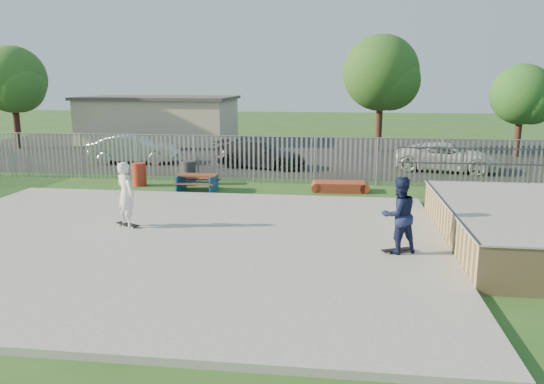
# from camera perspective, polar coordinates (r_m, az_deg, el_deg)

# --- Properties ---
(ground) EXTENTS (120.00, 120.00, 0.00)m
(ground) POSITION_cam_1_polar(r_m,az_deg,el_deg) (14.64, -11.61, -5.55)
(ground) COLOR #27511B
(ground) RESTS_ON ground
(concrete_slab) EXTENTS (15.00, 12.00, 0.15)m
(concrete_slab) POSITION_cam_1_polar(r_m,az_deg,el_deg) (14.61, -11.62, -5.27)
(concrete_slab) COLOR gray
(concrete_slab) RESTS_ON ground
(quarter_pipe) EXTENTS (5.50, 7.05, 2.19)m
(quarter_pipe) POSITION_cam_1_polar(r_m,az_deg,el_deg) (15.48, 25.36, -3.37)
(quarter_pipe) COLOR tan
(quarter_pipe) RESTS_ON ground
(fence) EXTENTS (26.04, 16.02, 2.00)m
(fence) POSITION_cam_1_polar(r_m,az_deg,el_deg) (18.44, -4.20, 1.49)
(fence) COLOR gray
(fence) RESTS_ON ground
(picnic_table) EXTENTS (1.64, 1.36, 0.68)m
(picnic_table) POSITION_cam_1_polar(r_m,az_deg,el_deg) (21.22, -8.03, 1.00)
(picnic_table) COLOR #5F2D1B
(picnic_table) RESTS_ON ground
(funbox) EXTENTS (1.93, 1.03, 0.38)m
(funbox) POSITION_cam_1_polar(r_m,az_deg,el_deg) (21.20, 7.33, 0.58)
(funbox) COLOR maroon
(funbox) RESTS_ON ground
(trash_bin_red) EXTENTS (0.58, 0.58, 0.96)m
(trash_bin_red) POSITION_cam_1_polar(r_m,az_deg,el_deg) (22.80, -14.09, 1.86)
(trash_bin_red) COLOR #9F2818
(trash_bin_red) RESTS_ON ground
(trash_bin_grey) EXTENTS (0.59, 0.59, 0.99)m
(trash_bin_grey) POSITION_cam_1_polar(r_m,az_deg,el_deg) (22.70, -8.95, 2.07)
(trash_bin_grey) COLOR #2A2A2D
(trash_bin_grey) RESTS_ON ground
(parking_lot) EXTENTS (40.00, 18.00, 0.02)m
(parking_lot) POSITION_cam_1_polar(r_m,az_deg,el_deg) (32.80, -0.86, 4.39)
(parking_lot) COLOR black
(parking_lot) RESTS_ON ground
(car_silver) EXTENTS (4.66, 2.02, 1.49)m
(car_silver) POSITION_cam_1_polar(r_m,az_deg,el_deg) (28.94, -14.62, 4.49)
(car_silver) COLOR #B5B4BA
(car_silver) RESTS_ON parking_lot
(car_dark) EXTENTS (4.90, 2.83, 1.33)m
(car_dark) POSITION_cam_1_polar(r_m,az_deg,el_deg) (26.60, -1.26, 4.08)
(car_dark) COLOR black
(car_dark) RESTS_ON parking_lot
(car_white) EXTENTS (5.22, 3.24, 1.35)m
(car_white) POSITION_cam_1_polar(r_m,az_deg,el_deg) (26.97, 18.28, 3.60)
(car_white) COLOR silver
(car_white) RESTS_ON parking_lot
(building) EXTENTS (10.40, 6.40, 3.20)m
(building) POSITION_cam_1_polar(r_m,az_deg,el_deg) (38.42, -11.98, 7.65)
(building) COLOR beige
(building) RESTS_ON ground
(tree_left) EXTENTS (4.18, 4.18, 6.45)m
(tree_left) POSITION_cam_1_polar(r_m,az_deg,el_deg) (37.77, -26.13, 10.79)
(tree_left) COLOR #3F2219
(tree_left) RESTS_ON ground
(tree_mid) EXTENTS (4.55, 4.55, 7.03)m
(tree_mid) POSITION_cam_1_polar(r_m,az_deg,el_deg) (33.24, 11.65, 12.42)
(tree_mid) COLOR #43271A
(tree_mid) RESTS_ON ground
(tree_right) EXTENTS (3.39, 3.39, 5.23)m
(tree_right) POSITION_cam_1_polar(r_m,az_deg,el_deg) (33.34, 25.28, 9.44)
(tree_right) COLOR #47271C
(tree_right) RESTS_ON ground
(skateboard_a) EXTENTS (0.81, 0.52, 0.08)m
(skateboard_a) POSITION_cam_1_polar(r_m,az_deg,el_deg) (13.60, 13.29, -6.16)
(skateboard_a) COLOR black
(skateboard_a) RESTS_ON concrete_slab
(skateboard_b) EXTENTS (0.81, 0.53, 0.08)m
(skateboard_b) POSITION_cam_1_polar(r_m,az_deg,el_deg) (16.08, -15.26, -3.44)
(skateboard_b) COLOR black
(skateboard_b) RESTS_ON concrete_slab
(skater_navy) EXTENTS (1.14, 1.04, 1.91)m
(skater_navy) POSITION_cam_1_polar(r_m,az_deg,el_deg) (13.35, 13.48, -2.42)
(skater_navy) COLOR #151E44
(skater_navy) RESTS_ON concrete_slab
(skater_white) EXTENTS (0.83, 0.78, 1.91)m
(skater_white) POSITION_cam_1_polar(r_m,az_deg,el_deg) (15.87, -15.44, -0.26)
(skater_white) COLOR white
(skater_white) RESTS_ON concrete_slab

